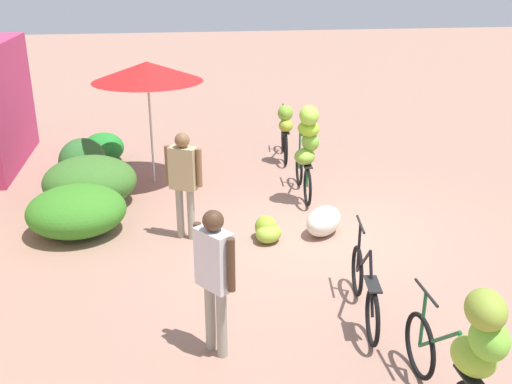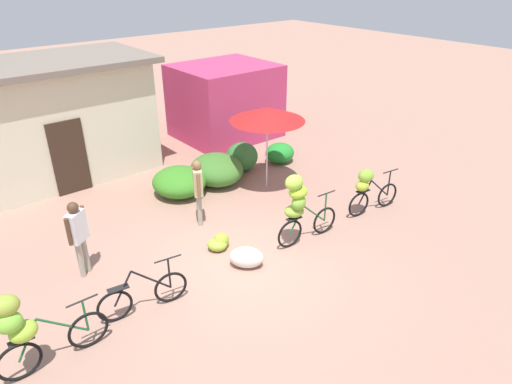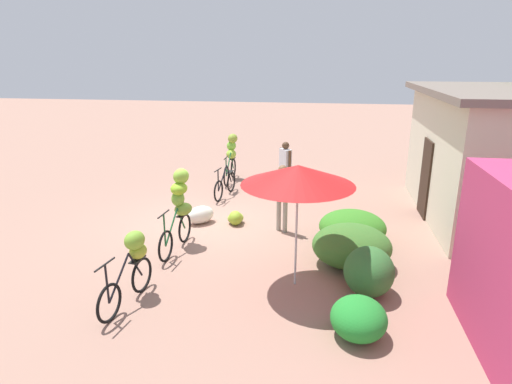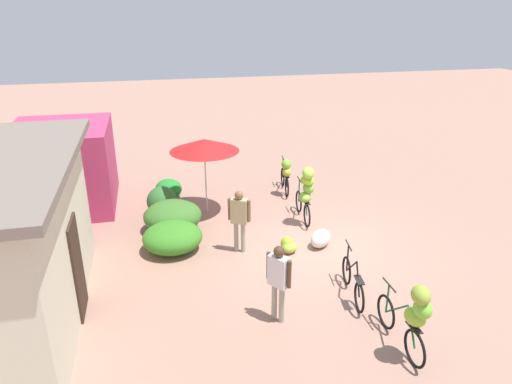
{
  "view_description": "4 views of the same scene",
  "coord_description": "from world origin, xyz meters",
  "px_view_note": "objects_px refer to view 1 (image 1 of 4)",
  "views": [
    {
      "loc": [
        -7.82,
        2.19,
        3.81
      ],
      "look_at": [
        -0.07,
        0.96,
        0.77
      ],
      "focal_mm": 40.87,
      "sensor_mm": 36.0,
      "label": 1
    },
    {
      "loc": [
        -4.77,
        -6.15,
        5.67
      ],
      "look_at": [
        0.9,
        0.73,
        1.11
      ],
      "focal_mm": 32.09,
      "sensor_mm": 36.0,
      "label": 2
    },
    {
      "loc": [
        9.95,
        2.86,
        4.03
      ],
      "look_at": [
        1.06,
        1.49,
        1.22
      ],
      "focal_mm": 30.74,
      "sensor_mm": 36.0,
      "label": 3
    },
    {
      "loc": [
        -9.93,
        3.93,
        5.76
      ],
      "look_at": [
        1.22,
        1.32,
        1.14
      ],
      "focal_mm": 32.66,
      "sensor_mm": 36.0,
      "label": 4
    }
  ],
  "objects_px": {
    "market_umbrella": "(147,72)",
    "produce_sack": "(324,221)",
    "person_bystander": "(184,175)",
    "bicycle_center_loaded": "(307,145)",
    "bicycle_by_shop": "(285,128)",
    "banana_pile_on_ground": "(267,230)",
    "bicycle_near_pile": "(364,290)",
    "person_vendor": "(214,269)",
    "bicycle_leftmost": "(470,350)"
  },
  "relations": [
    {
      "from": "market_umbrella",
      "to": "bicycle_center_loaded",
      "type": "bearing_deg",
      "value": -117.25
    },
    {
      "from": "person_vendor",
      "to": "banana_pile_on_ground",
      "type": "bearing_deg",
      "value": -21.15
    },
    {
      "from": "bicycle_leftmost",
      "to": "produce_sack",
      "type": "xyz_separation_m",
      "value": [
        4.15,
        0.08,
        -0.67
      ]
    },
    {
      "from": "market_umbrella",
      "to": "produce_sack",
      "type": "height_order",
      "value": "market_umbrella"
    },
    {
      "from": "person_vendor",
      "to": "bicycle_center_loaded",
      "type": "bearing_deg",
      "value": -25.51
    },
    {
      "from": "market_umbrella",
      "to": "person_bystander",
      "type": "height_order",
      "value": "market_umbrella"
    },
    {
      "from": "banana_pile_on_ground",
      "to": "bicycle_near_pile",
      "type": "bearing_deg",
      "value": -160.93
    },
    {
      "from": "produce_sack",
      "to": "person_bystander",
      "type": "xyz_separation_m",
      "value": [
        0.22,
        2.06,
        0.77
      ]
    },
    {
      "from": "bicycle_near_pile",
      "to": "bicycle_by_shop",
      "type": "distance_m",
      "value": 5.91
    },
    {
      "from": "bicycle_center_loaded",
      "to": "bicycle_leftmost",
      "type": "bearing_deg",
      "value": -179.74
    },
    {
      "from": "person_vendor",
      "to": "person_bystander",
      "type": "relative_size",
      "value": 1.0
    },
    {
      "from": "produce_sack",
      "to": "person_bystander",
      "type": "height_order",
      "value": "person_bystander"
    },
    {
      "from": "bicycle_near_pile",
      "to": "bicycle_by_shop",
      "type": "height_order",
      "value": "bicycle_by_shop"
    },
    {
      "from": "market_umbrella",
      "to": "produce_sack",
      "type": "distance_m",
      "value": 4.18
    },
    {
      "from": "bicycle_near_pile",
      "to": "produce_sack",
      "type": "height_order",
      "value": "bicycle_near_pile"
    },
    {
      "from": "bicycle_by_shop",
      "to": "banana_pile_on_ground",
      "type": "distance_m",
      "value": 3.9
    },
    {
      "from": "bicycle_leftmost",
      "to": "person_vendor",
      "type": "distance_m",
      "value": 2.47
    },
    {
      "from": "market_umbrella",
      "to": "bicycle_leftmost",
      "type": "bearing_deg",
      "value": -159.09
    },
    {
      "from": "banana_pile_on_ground",
      "to": "produce_sack",
      "type": "xyz_separation_m",
      "value": [
        0.06,
        -0.88,
        0.06
      ]
    },
    {
      "from": "market_umbrella",
      "to": "banana_pile_on_ground",
      "type": "relative_size",
      "value": 3.62
    },
    {
      "from": "market_umbrella",
      "to": "bicycle_near_pile",
      "type": "height_order",
      "value": "market_umbrella"
    },
    {
      "from": "bicycle_by_shop",
      "to": "banana_pile_on_ground",
      "type": "height_order",
      "value": "bicycle_by_shop"
    },
    {
      "from": "bicycle_near_pile",
      "to": "banana_pile_on_ground",
      "type": "bearing_deg",
      "value": 19.07
    },
    {
      "from": "market_umbrella",
      "to": "person_bystander",
      "type": "bearing_deg",
      "value": -169.01
    },
    {
      "from": "market_umbrella",
      "to": "produce_sack",
      "type": "xyz_separation_m",
      "value": [
        -2.74,
        -2.55,
        -1.86
      ]
    },
    {
      "from": "banana_pile_on_ground",
      "to": "person_bystander",
      "type": "relative_size",
      "value": 0.38
    },
    {
      "from": "bicycle_center_loaded",
      "to": "person_bystander",
      "type": "bearing_deg",
      "value": 119.12
    },
    {
      "from": "banana_pile_on_ground",
      "to": "person_vendor",
      "type": "distance_m",
      "value": 2.89
    },
    {
      "from": "market_umbrella",
      "to": "bicycle_center_loaded",
      "type": "distance_m",
      "value": 3.12
    },
    {
      "from": "bicycle_by_shop",
      "to": "produce_sack",
      "type": "xyz_separation_m",
      "value": [
        -3.66,
        0.15,
        -0.49
      ]
    },
    {
      "from": "bicycle_by_shop",
      "to": "produce_sack",
      "type": "relative_size",
      "value": 2.28
    },
    {
      "from": "bicycle_center_loaded",
      "to": "bicycle_by_shop",
      "type": "bearing_deg",
      "value": -2.47
    },
    {
      "from": "bicycle_leftmost",
      "to": "person_bystander",
      "type": "distance_m",
      "value": 4.86
    },
    {
      "from": "bicycle_leftmost",
      "to": "bicycle_center_loaded",
      "type": "xyz_separation_m",
      "value": [
        5.54,
        0.03,
        0.12
      ]
    },
    {
      "from": "person_bystander",
      "to": "bicycle_center_loaded",
      "type": "bearing_deg",
      "value": -60.88
    },
    {
      "from": "bicycle_center_loaded",
      "to": "bicycle_by_shop",
      "type": "height_order",
      "value": "bicycle_center_loaded"
    },
    {
      "from": "bicycle_by_shop",
      "to": "person_bystander",
      "type": "distance_m",
      "value": 4.11
    },
    {
      "from": "bicycle_leftmost",
      "to": "person_vendor",
      "type": "relative_size",
      "value": 1.05
    },
    {
      "from": "bicycle_near_pile",
      "to": "produce_sack",
      "type": "relative_size",
      "value": 2.34
    },
    {
      "from": "bicycle_leftmost",
      "to": "person_bystander",
      "type": "relative_size",
      "value": 1.05
    },
    {
      "from": "banana_pile_on_ground",
      "to": "person_bystander",
      "type": "bearing_deg",
      "value": 76.68
    },
    {
      "from": "bicycle_leftmost",
      "to": "person_vendor",
      "type": "xyz_separation_m",
      "value": [
        1.5,
        1.95,
        0.11
      ]
    },
    {
      "from": "market_umbrella",
      "to": "bicycle_near_pile",
      "type": "distance_m",
      "value": 5.8
    },
    {
      "from": "bicycle_center_loaded",
      "to": "produce_sack",
      "type": "height_order",
      "value": "bicycle_center_loaded"
    },
    {
      "from": "produce_sack",
      "to": "bicycle_center_loaded",
      "type": "bearing_deg",
      "value": -2.2
    },
    {
      "from": "bicycle_by_shop",
      "to": "produce_sack",
      "type": "height_order",
      "value": "bicycle_by_shop"
    },
    {
      "from": "market_umbrella",
      "to": "bicycle_leftmost",
      "type": "height_order",
      "value": "market_umbrella"
    },
    {
      "from": "bicycle_center_loaded",
      "to": "person_vendor",
      "type": "xyz_separation_m",
      "value": [
        -4.04,
        1.93,
        -0.01
      ]
    },
    {
      "from": "bicycle_leftmost",
      "to": "person_bystander",
      "type": "xyz_separation_m",
      "value": [
        4.36,
        2.14,
        0.11
      ]
    },
    {
      "from": "bicycle_center_loaded",
      "to": "banana_pile_on_ground",
      "type": "xyz_separation_m",
      "value": [
        -1.46,
        0.93,
        -0.85
      ]
    }
  ]
}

